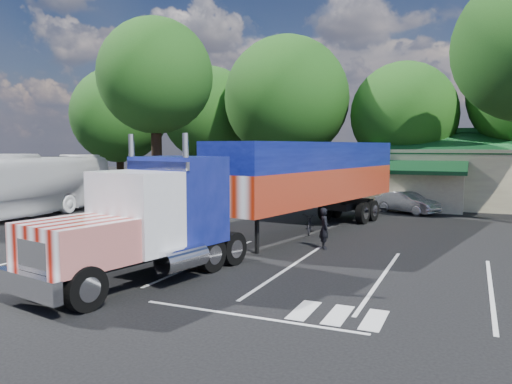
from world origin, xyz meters
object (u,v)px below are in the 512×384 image
at_px(woman, 324,228).
at_px(silver_sedan, 407,202).
at_px(bicycle, 310,223).
at_px(semi_truck, 281,182).
at_px(tour_bus, 17,186).

distance_m(woman, silver_sedan, 12.82).
relative_size(woman, bicycle, 0.89).
xyz_separation_m(semi_truck, silver_sedan, (4.12, 11.67, -1.95)).
xyz_separation_m(bicycle, tour_bus, (-17.45, -1.80, 1.39)).
bearing_deg(tour_bus, semi_truck, -5.42).
relative_size(bicycle, tour_bus, 0.14).
xyz_separation_m(semi_truck, bicycle, (0.70, 2.17, -2.13)).
relative_size(woman, silver_sedan, 0.41).
xyz_separation_m(semi_truck, woman, (2.33, -1.02, -1.77)).
xyz_separation_m(woman, silver_sedan, (1.79, 12.69, -0.17)).
relative_size(tour_bus, silver_sedan, 3.30).
distance_m(woman, bicycle, 3.60).
distance_m(bicycle, tour_bus, 17.59).
bearing_deg(tour_bus, silver_sedan, 24.30).
bearing_deg(woman, tour_bus, 59.33).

